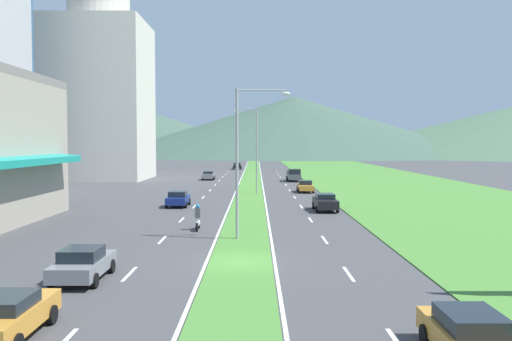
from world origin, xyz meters
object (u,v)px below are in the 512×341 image
at_px(street_lamp_near, 246,152).
at_px(car_6, 328,202).
at_px(motorcycle_rider, 200,219).
at_px(car_0, 475,338).
at_px(pickup_truck_0, 296,175).
at_px(street_lamp_mid, 257,145).
at_px(car_2, 308,186).
at_px(car_3, 85,263).
at_px(car_5, 211,175).
at_px(car_4, 10,315).
at_px(car_7, 180,199).
at_px(car_1, 240,166).

relative_size(street_lamp_near, car_6, 2.07).
distance_m(street_lamp_near, motorcycle_rider, 6.85).
bearing_deg(car_0, pickup_truck_0, -179.98).
bearing_deg(street_lamp_mid, car_2, 17.23).
bearing_deg(car_3, car_5, 0.11).
bearing_deg(car_3, pickup_truck_0, -12.56).
xyz_separation_m(street_lamp_near, car_4, (-6.93, -17.29, -4.77)).
xyz_separation_m(car_0, pickup_truck_0, (-0.03, 70.22, 0.25)).
relative_size(street_lamp_near, car_5, 2.31).
relative_size(street_lamp_near, car_3, 2.22).
bearing_deg(street_lamp_mid, pickup_truck_0, 73.35).
xyz_separation_m(car_3, car_7, (0.24, 27.62, 0.00)).
distance_m(car_2, car_4, 51.58).
distance_m(car_1, car_6, 76.55).
height_order(street_lamp_mid, car_5, street_lamp_mid).
bearing_deg(car_5, motorcycle_rider, -175.80).
bearing_deg(car_6, street_lamp_near, -26.01).
relative_size(car_4, car_6, 0.95).
relative_size(car_1, motorcycle_rider, 2.23).
distance_m(car_5, pickup_truck_0, 14.18).
distance_m(car_2, car_7, 20.13).
relative_size(car_2, car_3, 0.99).
bearing_deg(car_0, car_6, 179.60).
bearing_deg(street_lamp_mid, car_6, -68.26).
bearing_deg(car_4, car_0, -97.86).
bearing_deg(car_1, car_7, 177.53).
relative_size(car_5, car_7, 1.00).
distance_m(car_0, car_5, 74.96).
bearing_deg(car_2, car_6, 0.45).
height_order(car_0, car_4, car_0).
bearing_deg(car_2, car_7, -42.15).
xyz_separation_m(car_5, pickup_truck_0, (13.75, -3.46, 0.24)).
relative_size(car_3, motorcycle_rider, 2.14).
height_order(car_3, car_4, car_3).
bearing_deg(street_lamp_near, car_3, -124.17).
height_order(street_lamp_near, car_4, street_lamp_near).
bearing_deg(street_lamp_near, pickup_truck_0, 82.46).
height_order(car_2, car_6, car_6).
relative_size(car_0, car_2, 1.06).
xyz_separation_m(car_0, car_7, (-13.42, 36.67, 0.02)).
bearing_deg(car_3, car_2, -17.91).
xyz_separation_m(car_2, motorcycle_rider, (-10.13, -28.73, 0.01)).
relative_size(car_0, car_6, 0.98).
distance_m(car_4, car_7, 34.78).
height_order(street_lamp_mid, motorcycle_rider, street_lamp_mid).
relative_size(street_lamp_near, motorcycle_rider, 4.76).
distance_m(car_3, motorcycle_rider, 14.28).
bearing_deg(car_4, car_7, -0.49).
bearing_deg(car_6, car_4, -23.77).
bearing_deg(car_7, car_1, -2.47).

